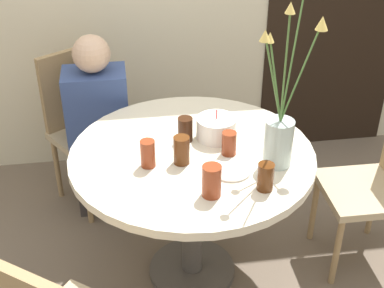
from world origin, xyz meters
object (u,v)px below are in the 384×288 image
at_px(birthday_cake, 216,128).
at_px(drink_glass_3, 148,154).
at_px(flower_vase, 280,128).
at_px(drink_glass_2, 212,181).
at_px(chair_right_flank, 84,120).
at_px(drink_glass_4, 266,177).
at_px(side_plate, 231,170).
at_px(drink_glass_1, 185,129).
at_px(person_boy, 99,132).
at_px(chair_near_front, 382,176).
at_px(drink_glass_5, 229,143).
at_px(drink_glass_0, 182,150).

distance_m(birthday_cake, drink_glass_3, 0.38).
bearing_deg(flower_vase, drink_glass_2, -150.34).
height_order(chair_right_flank, drink_glass_3, chair_right_flank).
distance_m(drink_glass_2, drink_glass_4, 0.22).
distance_m(birthday_cake, drink_glass_4, 0.44).
height_order(birthday_cake, side_plate, birthday_cake).
relative_size(flower_vase, side_plate, 4.26).
bearing_deg(birthday_cake, drink_glass_1, -179.68).
relative_size(drink_glass_4, person_boy, 0.11).
distance_m(chair_right_flank, side_plate, 1.19).
relative_size(chair_near_front, drink_glass_1, 7.93).
xyz_separation_m(flower_vase, drink_glass_1, (-0.37, 0.25, -0.12)).
bearing_deg(drink_glass_2, drink_glass_5, 65.65).
height_order(drink_glass_0, drink_glass_4, drink_glass_0).
distance_m(chair_near_front, person_boy, 1.53).
bearing_deg(drink_glass_0, side_plate, -25.63).
relative_size(drink_glass_0, drink_glass_2, 0.93).
distance_m(chair_near_front, side_plate, 0.85).
bearing_deg(birthday_cake, chair_right_flank, 133.69).
xyz_separation_m(flower_vase, person_boy, (-0.78, 0.80, -0.41)).
height_order(drink_glass_1, drink_glass_5, drink_glass_1).
bearing_deg(drink_glass_5, chair_near_front, 2.16).
bearing_deg(drink_glass_0, drink_glass_5, 10.50).
bearing_deg(flower_vase, chair_near_front, 12.84).
bearing_deg(drink_glass_0, person_boy, 117.05).
xyz_separation_m(drink_glass_5, person_boy, (-0.59, 0.69, -0.29)).
bearing_deg(drink_glass_3, drink_glass_1, 45.26).
bearing_deg(birthday_cake, side_plate, -87.84).
bearing_deg(drink_glass_2, flower_vase, 29.66).
bearing_deg(drink_glass_0, chair_near_front, 3.99).
relative_size(flower_vase, drink_glass_0, 5.88).
height_order(flower_vase, drink_glass_2, flower_vase).
xyz_separation_m(drink_glass_2, drink_glass_4, (0.22, 0.01, -0.01)).
bearing_deg(drink_glass_1, drink_glass_2, -84.10).
height_order(drink_glass_2, drink_glass_3, drink_glass_2).
relative_size(flower_vase, drink_glass_2, 5.49).
distance_m(flower_vase, person_boy, 1.19).
bearing_deg(chair_near_front, drink_glass_3, -85.66).
height_order(flower_vase, drink_glass_3, flower_vase).
relative_size(birthday_cake, drink_glass_0, 1.45).
height_order(drink_glass_0, drink_glass_3, drink_glass_0).
relative_size(birthday_cake, side_plate, 1.05).
relative_size(birthday_cake, drink_glass_2, 1.36).
distance_m(flower_vase, drink_glass_1, 0.46).
xyz_separation_m(chair_near_front, flower_vase, (-0.59, -0.13, 0.40)).
xyz_separation_m(chair_right_flank, drink_glass_1, (0.50, -0.68, 0.28)).
bearing_deg(person_boy, drink_glass_0, -62.95).
distance_m(drink_glass_1, drink_glass_4, 0.50).
relative_size(birthday_cake, drink_glass_1, 1.61).
bearing_deg(chair_near_front, drink_glass_4, -65.27).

